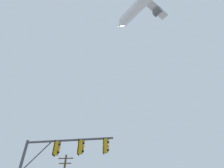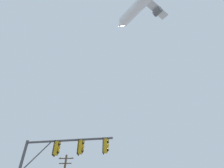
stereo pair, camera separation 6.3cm
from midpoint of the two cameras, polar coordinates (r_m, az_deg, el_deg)
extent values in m
cylinder|color=#4C4C51|center=(14.25, -12.83, -16.31)|extent=(6.29, 0.66, 0.15)
cylinder|color=#4C4C51|center=(14.84, -21.95, -19.75)|extent=(1.95, 0.24, 2.13)
cube|color=gold|center=(13.40, -1.88, -18.21)|extent=(0.28, 0.34, 0.90)
cylinder|color=gold|center=(13.58, -1.83, -16.18)|extent=(0.05, 0.05, 0.12)
cube|color=black|center=(13.42, -2.50, -18.23)|extent=(0.06, 0.46, 1.04)
sphere|color=black|center=(13.47, -1.22, -17.10)|extent=(0.20, 0.20, 0.20)
cylinder|color=gold|center=(13.48, -0.93, -16.85)|extent=(0.06, 0.21, 0.21)
sphere|color=orange|center=(13.37, -1.23, -18.23)|extent=(0.20, 0.20, 0.20)
cylinder|color=gold|center=(13.38, -0.94, -17.97)|extent=(0.06, 0.21, 0.21)
sphere|color=black|center=(13.28, -1.25, -19.37)|extent=(0.20, 0.20, 0.20)
cylinder|color=gold|center=(13.29, -0.95, -19.11)|extent=(0.06, 0.21, 0.21)
cube|color=gold|center=(13.79, -9.38, -18.34)|extent=(0.28, 0.34, 0.90)
cylinder|color=gold|center=(13.96, -9.16, -16.37)|extent=(0.05, 0.05, 0.12)
cube|color=black|center=(13.83, -9.96, -18.33)|extent=(0.06, 0.46, 1.04)
sphere|color=black|center=(13.84, -8.66, -17.28)|extent=(0.20, 0.20, 0.20)
cylinder|color=gold|center=(13.84, -8.36, -17.05)|extent=(0.06, 0.21, 0.21)
sphere|color=orange|center=(13.75, -8.77, -18.38)|extent=(0.20, 0.20, 0.20)
cylinder|color=gold|center=(13.75, -8.47, -18.14)|extent=(0.06, 0.21, 0.21)
sphere|color=black|center=(13.66, -8.89, -19.48)|extent=(0.20, 0.20, 0.20)
cylinder|color=gold|center=(13.66, -8.58, -19.24)|extent=(0.06, 0.21, 0.21)
cube|color=gold|center=(14.38, -16.36, -18.19)|extent=(0.28, 0.34, 0.90)
cylinder|color=gold|center=(14.55, -16.00, -16.31)|extent=(0.05, 0.05, 0.12)
cube|color=black|center=(14.44, -16.90, -18.17)|extent=(0.06, 0.46, 1.04)
sphere|color=black|center=(14.41, -15.61, -17.20)|extent=(0.20, 0.20, 0.20)
cylinder|color=gold|center=(14.41, -15.32, -16.99)|extent=(0.06, 0.21, 0.21)
sphere|color=orange|center=(14.32, -15.81, -18.25)|extent=(0.20, 0.20, 0.20)
cylinder|color=gold|center=(14.32, -15.51, -18.03)|extent=(0.06, 0.21, 0.21)
sphere|color=black|center=(14.24, -16.00, -19.30)|extent=(0.20, 0.20, 0.20)
cylinder|color=gold|center=(14.23, -15.71, -19.08)|extent=(0.06, 0.21, 0.21)
cube|color=brown|center=(30.51, -13.67, -21.06)|extent=(2.20, 0.12, 0.12)
cube|color=brown|center=(30.32, -13.88, -22.32)|extent=(1.80, 0.12, 0.12)
cylinder|color=gray|center=(30.80, -15.35, -20.73)|extent=(0.10, 0.10, 0.18)
cylinder|color=gray|center=(30.30, -11.89, -20.95)|extent=(0.10, 0.10, 0.18)
cylinder|color=white|center=(57.94, 9.77, 23.73)|extent=(14.40, 15.33, 3.18)
cone|color=white|center=(61.33, 2.72, 17.64)|extent=(3.70, 3.65, 3.02)
cube|color=silver|center=(57.39, 10.22, 23.82)|extent=(13.93, 13.00, 0.36)
cylinder|color=#595B60|center=(58.73, 13.67, 20.55)|extent=(2.93, 2.96, 1.79)
camera|label=1|loc=(0.03, -89.92, -0.06)|focal=30.18mm
camera|label=2|loc=(0.03, 90.08, 0.06)|focal=30.18mm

